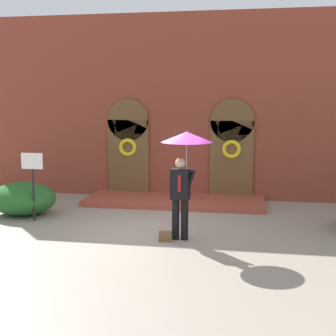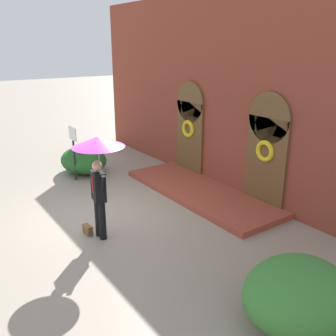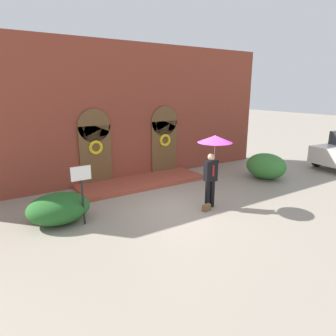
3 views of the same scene
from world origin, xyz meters
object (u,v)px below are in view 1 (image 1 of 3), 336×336
(handbag, at_px, (165,236))
(shrub_left, at_px, (23,199))
(person_with_umbrella, at_px, (185,153))
(sign_post, at_px, (33,175))

(handbag, height_order, shrub_left, shrub_left)
(person_with_umbrella, xyz_separation_m, shrub_left, (-4.53, 1.46, -1.48))
(handbag, xyz_separation_m, sign_post, (-3.58, 1.14, 1.05))
(person_with_umbrella, height_order, sign_post, person_with_umbrella)
(person_with_umbrella, bearing_deg, sign_post, 166.66)
(sign_post, distance_m, shrub_left, 1.06)
(person_with_umbrella, height_order, handbag, person_with_umbrella)
(handbag, height_order, sign_post, sign_post)
(handbag, relative_size, shrub_left, 0.16)
(sign_post, xyz_separation_m, shrub_left, (-0.57, 0.52, -0.73))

